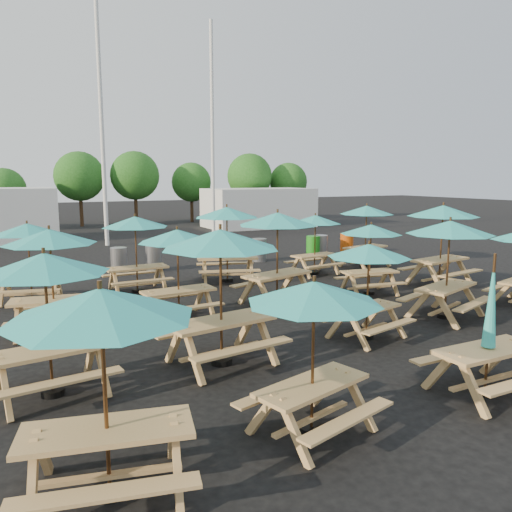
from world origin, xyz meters
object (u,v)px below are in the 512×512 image
picnic_unit_3 (28,234)px  waste_bin_1 (154,258)px  waste_bin_0 (119,260)px  picnic_unit_19 (367,214)px  picnic_unit_13 (450,234)px  picnic_unit_15 (315,223)px  waste_bin_2 (259,250)px  picnic_unit_8 (489,338)px  picnic_unit_14 (371,234)px  picnic_unit_6 (177,242)px  picnic_unit_9 (369,257)px  waste_bin_4 (321,246)px  waste_bin_5 (347,244)px  picnic_unit_7 (135,227)px  picnic_unit_2 (50,243)px  picnic_unit_10 (277,225)px  picnic_unit_5 (220,248)px  picnic_unit_11 (227,217)px  picnic_unit_0 (101,317)px  waste_bin_3 (313,247)px  picnic_unit_4 (314,302)px  picnic_unit_1 (45,273)px  picnic_unit_18 (443,216)px

picnic_unit_3 → waste_bin_1: 5.28m
waste_bin_0 → picnic_unit_19: bearing=-18.6°
picnic_unit_13 → picnic_unit_15: (0.19, 6.01, -0.25)m
waste_bin_0 → waste_bin_1: size_ratio=1.00×
picnic_unit_3 → waste_bin_2: bearing=34.6°
picnic_unit_8 → picnic_unit_14: bearing=65.9°
picnic_unit_6 → picnic_unit_9: size_ratio=1.05×
waste_bin_4 → waste_bin_5: bearing=2.6°
picnic_unit_7 → picnic_unit_13: bearing=-46.9°
picnic_unit_2 → picnic_unit_10: picnic_unit_10 is taller
picnic_unit_15 → waste_bin_0: (-6.07, 3.27, -1.34)m
picnic_unit_9 → picnic_unit_5: bearing=166.3°
picnic_unit_11 → waste_bin_0: 4.48m
picnic_unit_0 → picnic_unit_9: picnic_unit_0 is taller
picnic_unit_8 → waste_bin_3: (4.96, 12.52, -0.46)m
picnic_unit_7 → waste_bin_2: (5.73, 3.25, -1.49)m
picnic_unit_0 → picnic_unit_7: picnic_unit_0 is taller
picnic_unit_8 → waste_bin_5: 14.40m
picnic_unit_7 → picnic_unit_0: bearing=-106.7°
picnic_unit_14 → waste_bin_2: size_ratio=2.24×
picnic_unit_10 → waste_bin_3: (5.13, 6.08, -1.67)m
picnic_unit_6 → waste_bin_2: (5.53, 6.58, -1.42)m
picnic_unit_19 → picnic_unit_13: bearing=-125.8°
picnic_unit_3 → picnic_unit_4: size_ratio=1.03×
picnic_unit_10 → waste_bin_3: 8.13m
waste_bin_0 → waste_bin_4: bearing=-0.5°
picnic_unit_6 → picnic_unit_19: (8.51, 3.62, 0.13)m
picnic_unit_2 → picnic_unit_13: (8.56, -2.95, 0.07)m
picnic_unit_3 → waste_bin_1: size_ratio=2.45×
picnic_unit_1 → picnic_unit_3: bearing=82.1°
picnic_unit_9 → picnic_unit_15: (2.90, 6.39, 0.05)m
waste_bin_1 → waste_bin_4: bearing=0.5°
picnic_unit_3 → picnic_unit_8: picnic_unit_8 is taller
waste_bin_0 → waste_bin_3: (8.04, -0.16, 0.00)m
picnic_unit_19 → picnic_unit_10: bearing=-162.3°
picnic_unit_4 → picnic_unit_11: picnic_unit_11 is taller
picnic_unit_15 → waste_bin_1: 5.94m
picnic_unit_19 → waste_bin_3: picnic_unit_19 is taller
picnic_unit_15 → waste_bin_2: size_ratio=2.28×
picnic_unit_18 → waste_bin_3: (-0.57, 6.36, -1.72)m
picnic_unit_2 → waste_bin_2: 10.56m
picnic_unit_10 → waste_bin_5: (6.99, 6.24, -1.67)m
picnic_unit_0 → picnic_unit_19: bearing=53.3°
picnic_unit_3 → waste_bin_5: (12.89, 3.02, -1.40)m
picnic_unit_10 → picnic_unit_19: (5.68, 3.34, -0.12)m
picnic_unit_19 → picnic_unit_14: bearing=-140.2°
picnic_unit_4 → waste_bin_1: (1.24, 12.34, -1.33)m
picnic_unit_14 → waste_bin_4: size_ratio=2.24×
picnic_unit_2 → picnic_unit_10: (5.59, 0.08, 0.15)m
picnic_unit_10 → picnic_unit_13: (2.97, -3.04, -0.08)m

